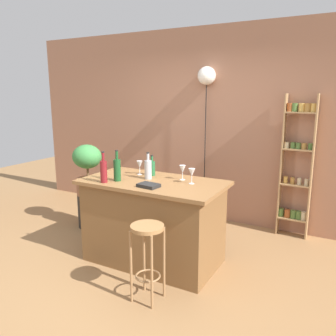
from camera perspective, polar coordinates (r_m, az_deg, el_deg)
ground at (r=3.86m, az=-4.77°, el=-16.82°), size 12.00×12.00×0.00m
back_wall at (r=5.13m, az=7.07°, el=6.94°), size 6.40×0.10×2.80m
kitchen_counter at (r=3.88m, az=-2.44°, el=-8.83°), size 1.56×0.84×0.94m
bar_stool at (r=3.17m, az=-3.43°, el=-12.85°), size 0.30×0.30×0.73m
spice_shelf at (r=4.73m, az=20.61°, el=0.44°), size 0.39×0.15×1.87m
plant_stool at (r=5.05m, az=-12.89°, el=-6.87°), size 0.33×0.33×0.48m
potted_plant at (r=4.88m, az=-13.25°, el=0.25°), size 0.42×0.37×0.71m
bottle_vinegar at (r=3.75m, az=-8.45°, el=-0.21°), size 0.08×0.08×0.34m
bottle_sauce_amber at (r=3.96m, az=-2.67°, el=0.03°), size 0.07×0.07×0.24m
bottle_olive_oil at (r=3.80m, az=-3.33°, el=-0.15°), size 0.08×0.08×0.30m
bottle_wine_red at (r=3.71m, az=-10.66°, el=-0.46°), size 0.07×0.07×0.34m
wine_glass_left at (r=3.60m, az=3.98°, el=-0.82°), size 0.07×0.07×0.16m
wine_glass_center at (r=3.76m, az=2.42°, el=-0.25°), size 0.07×0.07×0.16m
wine_glass_right at (r=4.01m, az=-4.75°, el=0.54°), size 0.07×0.07×0.16m
cookbook at (r=3.49m, az=-3.25°, el=-2.91°), size 0.23×0.17×0.03m
pendant_globe_light at (r=5.02m, az=6.44°, el=14.79°), size 0.26×0.26×2.24m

